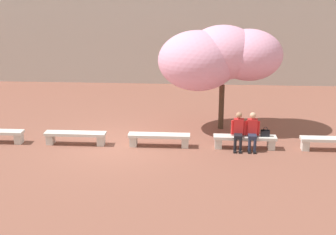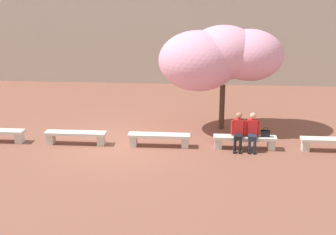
{
  "view_description": "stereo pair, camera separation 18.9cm",
  "coord_description": "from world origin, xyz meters",
  "px_view_note": "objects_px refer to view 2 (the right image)",
  "views": [
    {
      "loc": [
        2.8,
        -15.28,
        5.82
      ],
      "look_at": [
        1.78,
        0.2,
        1.0
      ],
      "focal_mm": 50.0,
      "sensor_mm": 36.0,
      "label": 1
    },
    {
      "loc": [
        2.99,
        -15.27,
        5.82
      ],
      "look_at": [
        1.78,
        0.2,
        1.0
      ],
      "focal_mm": 50.0,
      "sensor_mm": 36.0,
      "label": 2
    }
  ],
  "objects_px": {
    "person_seated_left": "(238,130)",
    "person_seated_right": "(252,130)",
    "handbag": "(265,133)",
    "cherry_tree_main": "(220,57)",
    "stone_bench_center": "(76,136)",
    "stone_bench_far_east": "(333,142)",
    "stone_bench_near_east": "(159,138)",
    "stone_bench_east_end": "(245,140)"
  },
  "relations": [
    {
      "from": "stone_bench_east_end",
      "to": "person_seated_right",
      "type": "relative_size",
      "value": 1.67
    },
    {
      "from": "stone_bench_east_end",
      "to": "handbag",
      "type": "xyz_separation_m",
      "value": [
        0.68,
        0.02,
        0.27
      ]
    },
    {
      "from": "person_seated_left",
      "to": "person_seated_right",
      "type": "distance_m",
      "value": 0.47
    },
    {
      "from": "handbag",
      "to": "person_seated_left",
      "type": "bearing_deg",
      "value": -175.36
    },
    {
      "from": "stone_bench_near_east",
      "to": "person_seated_right",
      "type": "distance_m",
      "value": 3.22
    },
    {
      "from": "stone_bench_east_end",
      "to": "person_seated_left",
      "type": "relative_size",
      "value": 1.67
    },
    {
      "from": "stone_bench_far_east",
      "to": "person_seated_left",
      "type": "height_order",
      "value": "person_seated_left"
    },
    {
      "from": "stone_bench_far_east",
      "to": "cherry_tree_main",
      "type": "height_order",
      "value": "cherry_tree_main"
    },
    {
      "from": "cherry_tree_main",
      "to": "handbag",
      "type": "bearing_deg",
      "value": -52.56
    },
    {
      "from": "stone_bench_near_east",
      "to": "person_seated_right",
      "type": "bearing_deg",
      "value": -0.96
    },
    {
      "from": "stone_bench_center",
      "to": "person_seated_right",
      "type": "distance_m",
      "value": 6.17
    },
    {
      "from": "stone_bench_center",
      "to": "person_seated_right",
      "type": "height_order",
      "value": "person_seated_right"
    },
    {
      "from": "stone_bench_center",
      "to": "stone_bench_near_east",
      "type": "bearing_deg",
      "value": 0.0
    },
    {
      "from": "stone_bench_east_end",
      "to": "cherry_tree_main",
      "type": "distance_m",
      "value": 3.37
    },
    {
      "from": "stone_bench_east_end",
      "to": "stone_bench_far_east",
      "type": "bearing_deg",
      "value": 0.0
    },
    {
      "from": "stone_bench_near_east",
      "to": "stone_bench_east_end",
      "type": "distance_m",
      "value": 2.96
    },
    {
      "from": "stone_bench_far_east",
      "to": "cherry_tree_main",
      "type": "xyz_separation_m",
      "value": [
        -3.83,
        2.05,
        2.52
      ]
    },
    {
      "from": "person_seated_left",
      "to": "cherry_tree_main",
      "type": "height_order",
      "value": "cherry_tree_main"
    },
    {
      "from": "handbag",
      "to": "cherry_tree_main",
      "type": "height_order",
      "value": "cherry_tree_main"
    },
    {
      "from": "person_seated_right",
      "to": "cherry_tree_main",
      "type": "relative_size",
      "value": 0.28
    },
    {
      "from": "person_seated_right",
      "to": "cherry_tree_main",
      "type": "bearing_deg",
      "value": 117.6
    },
    {
      "from": "stone_bench_center",
      "to": "person_seated_left",
      "type": "height_order",
      "value": "person_seated_left"
    },
    {
      "from": "stone_bench_near_east",
      "to": "handbag",
      "type": "distance_m",
      "value": 3.66
    },
    {
      "from": "stone_bench_near_east",
      "to": "stone_bench_east_end",
      "type": "xyz_separation_m",
      "value": [
        2.96,
        0.0,
        0.0
      ]
    },
    {
      "from": "person_seated_right",
      "to": "handbag",
      "type": "xyz_separation_m",
      "value": [
        0.45,
        0.08,
        -0.12
      ]
    },
    {
      "from": "stone_bench_center",
      "to": "cherry_tree_main",
      "type": "bearing_deg",
      "value": 22.09
    },
    {
      "from": "stone_bench_center",
      "to": "stone_bench_far_east",
      "type": "xyz_separation_m",
      "value": [
        8.89,
        0.0,
        0.0
      ]
    },
    {
      "from": "person_seated_right",
      "to": "cherry_tree_main",
      "type": "distance_m",
      "value": 3.2
    },
    {
      "from": "stone_bench_center",
      "to": "cherry_tree_main",
      "type": "xyz_separation_m",
      "value": [
        5.06,
        2.05,
        2.52
      ]
    },
    {
      "from": "person_seated_right",
      "to": "cherry_tree_main",
      "type": "height_order",
      "value": "cherry_tree_main"
    },
    {
      "from": "stone_bench_far_east",
      "to": "handbag",
      "type": "xyz_separation_m",
      "value": [
        -2.28,
        0.02,
        0.27
      ]
    },
    {
      "from": "stone_bench_center",
      "to": "stone_bench_far_east",
      "type": "relative_size",
      "value": 1.0
    },
    {
      "from": "stone_bench_center",
      "to": "stone_bench_east_end",
      "type": "height_order",
      "value": "same"
    },
    {
      "from": "person_seated_left",
      "to": "handbag",
      "type": "distance_m",
      "value": 0.94
    },
    {
      "from": "stone_bench_center",
      "to": "stone_bench_far_east",
      "type": "height_order",
      "value": "same"
    },
    {
      "from": "person_seated_right",
      "to": "stone_bench_east_end",
      "type": "bearing_deg",
      "value": 166.97
    },
    {
      "from": "stone_bench_near_east",
      "to": "person_seated_right",
      "type": "xyz_separation_m",
      "value": [
        3.19,
        -0.05,
        0.39
      ]
    },
    {
      "from": "stone_bench_center",
      "to": "stone_bench_far_east",
      "type": "bearing_deg",
      "value": 0.0
    },
    {
      "from": "person_seated_left",
      "to": "handbag",
      "type": "relative_size",
      "value": 3.81
    },
    {
      "from": "person_seated_left",
      "to": "person_seated_right",
      "type": "relative_size",
      "value": 1.0
    },
    {
      "from": "stone_bench_far_east",
      "to": "cherry_tree_main",
      "type": "bearing_deg",
      "value": 151.84
    },
    {
      "from": "stone_bench_center",
      "to": "person_seated_right",
      "type": "xyz_separation_m",
      "value": [
        6.16,
        -0.05,
        0.39
      ]
    }
  ]
}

